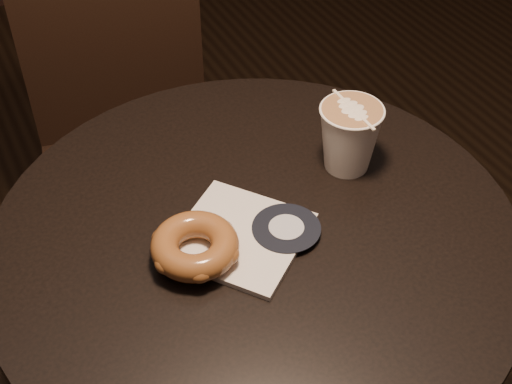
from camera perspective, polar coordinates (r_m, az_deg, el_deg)
cafe_table at (r=1.08m, az=0.01°, el=-10.33°), size 0.70×0.70×0.75m
chair at (r=1.52m, az=-10.44°, el=5.80°), size 0.44×0.44×0.93m
pastry_bag at (r=0.92m, az=-1.30°, el=-3.56°), size 0.22×0.22×0.01m
doughnut at (r=0.88m, az=-4.91°, el=-4.31°), size 0.11×0.11×0.04m
latte_cup at (r=1.00m, az=7.46°, el=4.31°), size 0.09×0.09×0.10m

